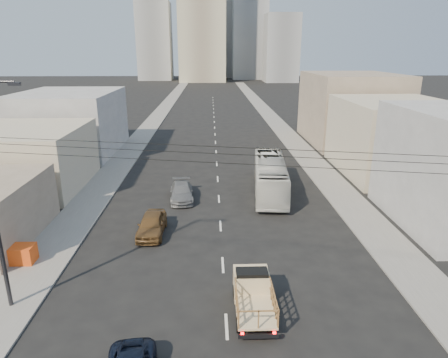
{
  "coord_description": "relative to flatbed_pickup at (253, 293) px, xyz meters",
  "views": [
    {
      "loc": [
        -0.68,
        -14.68,
        13.13
      ],
      "look_at": [
        0.31,
        15.15,
        3.5
      ],
      "focal_mm": 32.0,
      "sensor_mm": 36.0,
      "label": 1
    }
  ],
  "objects": [
    {
      "name": "sidewalk_left",
      "position": [
        -13.19,
        66.8,
        -1.03
      ],
      "size": [
        3.5,
        180.0,
        0.12
      ],
      "primitive_type": "cube",
      "color": "slate",
      "rests_on": "ground"
    },
    {
      "name": "city_bus",
      "position": [
        3.53,
        18.46,
        0.58
      ],
      "size": [
        3.99,
        12.22,
        3.34
      ],
      "primitive_type": "imported",
      "rotation": [
        0.0,
        0.0,
        -0.1
      ],
      "color": "silver",
      "rests_on": "ground"
    },
    {
      "name": "bldg_left_far",
      "position": [
        -20.94,
        35.8,
        2.91
      ],
      "size": [
        12.0,
        16.0,
        8.0
      ],
      "primitive_type": "cube",
      "color": "#959598",
      "rests_on": "ground"
    },
    {
      "name": "flatbed_pickup",
      "position": [
        0.0,
        0.0,
        0.0
      ],
      "size": [
        1.95,
        4.41,
        1.9
      ],
      "color": "beige",
      "rests_on": "ground"
    },
    {
      "name": "midrise_ne",
      "position": [
        16.56,
        181.8,
        18.91
      ],
      "size": [
        16.0,
        16.0,
        40.0
      ],
      "primitive_type": "cube",
      "color": "gray",
      "rests_on": "ground"
    },
    {
      "name": "midrise_east",
      "position": [
        28.56,
        161.8,
        12.91
      ],
      "size": [
        14.0,
        14.0,
        28.0
      ],
      "primitive_type": "cube",
      "color": "gray",
      "rests_on": "ground"
    },
    {
      "name": "bldg_right_far",
      "position": [
        18.56,
        40.8,
        3.91
      ],
      "size": [
        12.0,
        16.0,
        10.0
      ],
      "primitive_type": "cube",
      "color": "gray",
      "rests_on": "ground"
    },
    {
      "name": "sidewalk_right",
      "position": [
        10.31,
        66.8,
        -1.03
      ],
      "size": [
        3.5,
        180.0,
        0.12
      ],
      "primitive_type": "cube",
      "color": "slate",
      "rests_on": "ground"
    },
    {
      "name": "sedan_tan",
      "position": [
        3.04,
        15.25,
        -0.42
      ],
      "size": [
        2.4,
        4.33,
        1.35
      ],
      "primitive_type": "imported",
      "rotation": [
        0.0,
        0.0,
        -0.25
      ],
      "color": "tan",
      "rests_on": "ground"
    },
    {
      "name": "high_rise_tower",
      "position": [
        -5.44,
        166.8,
        28.91
      ],
      "size": [
        20.0,
        20.0,
        60.0
      ],
      "primitive_type": "cube",
      "color": "gray",
      "rests_on": "ground"
    },
    {
      "name": "bldg_right_mid",
      "position": [
        18.06,
        24.8,
        2.91
      ],
      "size": [
        11.0,
        14.0,
        8.0
      ],
      "primitive_type": "cube",
      "color": "beige",
      "rests_on": "ground"
    },
    {
      "name": "crate_stack",
      "position": [
        -14.44,
        5.4,
        -0.4
      ],
      "size": [
        1.8,
        1.2,
        1.14
      ],
      "color": "#EC5016",
      "rests_on": "sidewalk_left"
    },
    {
      "name": "midrise_back",
      "position": [
        4.56,
        196.8,
        20.91
      ],
      "size": [
        18.0,
        18.0,
        44.0
      ],
      "primitive_type": "cube",
      "color": "#959598",
      "rests_on": "ground"
    },
    {
      "name": "lane_dashes",
      "position": [
        -1.44,
        49.8,
        -1.09
      ],
      "size": [
        0.15,
        104.0,
        0.01
      ],
      "color": "silver",
      "rests_on": "ground"
    },
    {
      "name": "sedan_grey",
      "position": [
        -4.86,
        16.78,
        -0.37
      ],
      "size": [
        2.41,
        5.16,
        1.46
      ],
      "primitive_type": "imported",
      "rotation": [
        0.0,
        0.0,
        0.08
      ],
      "color": "slate",
      "rests_on": "ground"
    },
    {
      "name": "ground",
      "position": [
        -1.44,
        -3.2,
        -1.09
      ],
      "size": [
        420.0,
        420.0,
        0.0
      ],
      "primitive_type": "plane",
      "color": "black",
      "rests_on": "ground"
    },
    {
      "name": "bldg_left_mid",
      "position": [
        -20.44,
        20.8,
        1.91
      ],
      "size": [
        11.0,
        12.0,
        6.0
      ],
      "primitive_type": "cube",
      "color": "beige",
      "rests_on": "ground"
    },
    {
      "name": "sedan_brown",
      "position": [
        -6.6,
        9.51,
        -0.3
      ],
      "size": [
        2.0,
        4.72,
        1.59
      ],
      "primitive_type": "imported",
      "rotation": [
        0.0,
        0.0,
        -0.02
      ],
      "color": "brown",
      "rests_on": "ground"
    },
    {
      "name": "midrise_nw",
      "position": [
        -27.44,
        176.8,
        15.91
      ],
      "size": [
        15.0,
        15.0,
        34.0
      ],
      "primitive_type": "cube",
      "color": "gray",
      "rests_on": "ground"
    },
    {
      "name": "overhead_wires",
      "position": [
        -1.44,
        -1.7,
        7.87
      ],
      "size": [
        23.01,
        5.02,
        0.72
      ],
      "color": "black",
      "rests_on": "ground"
    }
  ]
}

